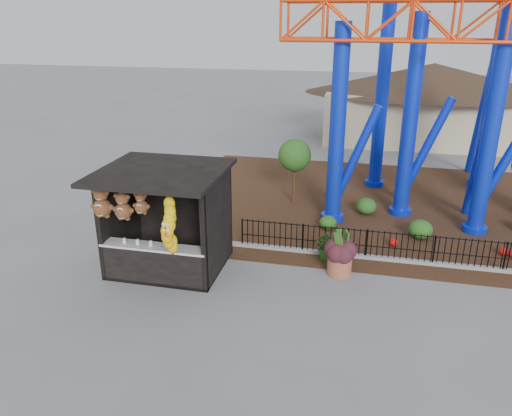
% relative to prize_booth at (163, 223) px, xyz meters
% --- Properties ---
extents(ground, '(120.00, 120.00, 0.00)m').
position_rel_prize_booth_xyz_m(ground, '(3.03, -0.88, -1.54)').
color(ground, slate).
rests_on(ground, ground).
extents(mulch_bed, '(18.00, 12.00, 0.02)m').
position_rel_prize_booth_xyz_m(mulch_bed, '(7.03, 7.12, -1.53)').
color(mulch_bed, '#331E11').
rests_on(mulch_bed, ground).
extents(curb, '(18.00, 0.18, 0.12)m').
position_rel_prize_booth_xyz_m(curb, '(7.03, 2.12, -1.48)').
color(curb, gray).
rests_on(curb, ground).
extents(prize_booth, '(3.50, 3.40, 3.12)m').
position_rel_prize_booth_xyz_m(prize_booth, '(0.00, 0.00, 0.00)').
color(prize_booth, black).
rests_on(prize_booth, ground).
extents(picket_fence, '(12.20, 0.06, 1.00)m').
position_rel_prize_booth_xyz_m(picket_fence, '(7.93, 2.12, -1.04)').
color(picket_fence, black).
rests_on(picket_fence, ground).
extents(roller_coaster, '(11.00, 6.37, 10.82)m').
position_rel_prize_booth_xyz_m(roller_coaster, '(8.15, 7.34, 4.90)').
color(roller_coaster, '#0C28D0').
rests_on(roller_coaster, ground).
extents(terracotta_planter, '(0.76, 0.76, 0.66)m').
position_rel_prize_booth_xyz_m(terracotta_planter, '(5.08, 0.94, -1.21)').
color(terracotta_planter, '#9B5338').
rests_on(terracotta_planter, ground).
extents(planter_foliage, '(0.70, 0.70, 0.64)m').
position_rel_prize_booth_xyz_m(planter_foliage, '(5.08, 0.94, -0.56)').
color(planter_foliage, '#36151C').
rests_on(planter_foliage, terracotta_planter).
extents(potted_plant, '(1.07, 1.01, 0.96)m').
position_rel_prize_booth_xyz_m(potted_plant, '(4.68, 1.82, -1.06)').
color(potted_plant, '#1C5619').
rests_on(potted_plant, ground).
extents(landscaping, '(8.47, 3.49, 0.65)m').
position_rel_prize_booth_xyz_m(landscaping, '(7.57, 4.75, -1.25)').
color(landscaping, '#235117').
rests_on(landscaping, mulch_bed).
extents(pavilion, '(15.00, 15.00, 4.80)m').
position_rel_prize_booth_xyz_m(pavilion, '(9.03, 19.12, 1.53)').
color(pavilion, '#BFAD8C').
rests_on(pavilion, ground).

